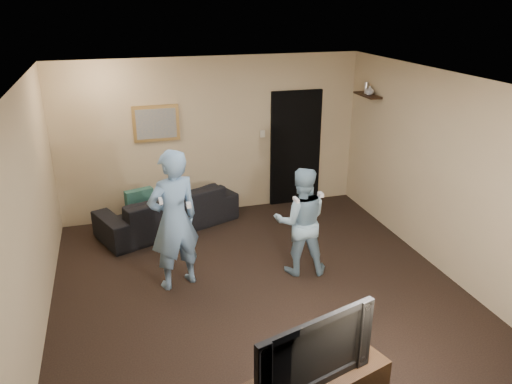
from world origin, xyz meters
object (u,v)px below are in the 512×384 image
object	(u,v)px
wii_player_left	(174,220)
wii_player_right	(301,221)
sofa	(168,209)
television	(307,347)

from	to	relation	value
wii_player_left	wii_player_right	world-z (taller)	wii_player_left
sofa	television	bearing A→B (deg)	76.08
television	wii_player_left	xyz separation A→B (m)	(-0.71, 2.60, 0.06)
sofa	television	distance (m)	4.41
television	wii_player_left	size ratio (longest dim) A/B	0.63
wii_player_left	wii_player_right	xyz separation A→B (m)	(1.62, -0.12, -0.17)
television	wii_player_right	xyz separation A→B (m)	(0.91, 2.48, -0.11)
sofa	wii_player_right	size ratio (longest dim) A/B	1.49
wii_player_right	sofa	bearing A→B (deg)	129.21
television	wii_player_left	world-z (taller)	wii_player_left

